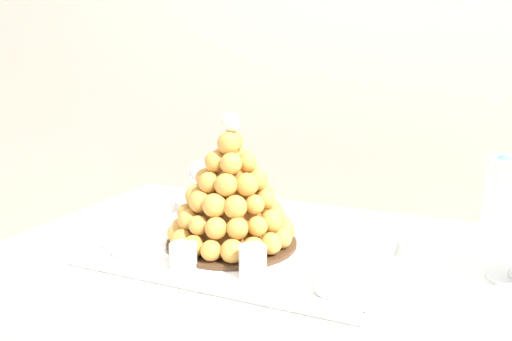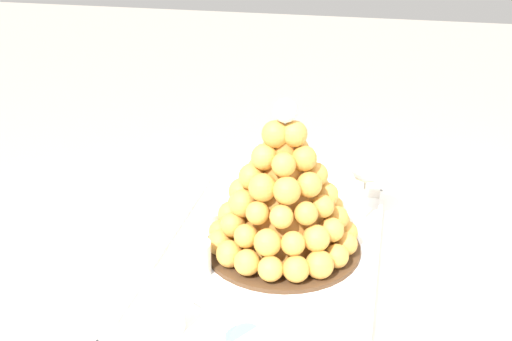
{
  "view_description": "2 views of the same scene",
  "coord_description": "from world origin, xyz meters",
  "px_view_note": "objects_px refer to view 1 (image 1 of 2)",
  "views": [
    {
      "loc": [
        0.22,
        -0.85,
        1.13
      ],
      "look_at": [
        -0.13,
        -0.04,
        0.93
      ],
      "focal_mm": 33.84,
      "sensor_mm": 36.0,
      "label": 1
    },
    {
      "loc": [
        0.78,
        0.19,
        1.37
      ],
      "look_at": [
        -0.13,
        -0.01,
        0.94
      ],
      "focal_mm": 45.75,
      "sensor_mm": 36.0,
      "label": 2
    }
  ],
  "objects_px": {
    "croquembouche": "(231,196)",
    "dessert_cup_left": "(124,242)",
    "serving_tray": "(244,251)",
    "dessert_cup_mid_right": "(333,279)",
    "wine_glass": "(203,175)",
    "dessert_cup_centre": "(253,263)",
    "dessert_cup_mid_left": "(183,256)"
  },
  "relations": [
    {
      "from": "dessert_cup_left",
      "to": "dessert_cup_centre",
      "type": "distance_m",
      "value": 0.28
    },
    {
      "from": "serving_tray",
      "to": "wine_glass",
      "type": "height_order",
      "value": "wine_glass"
    },
    {
      "from": "dessert_cup_mid_right",
      "to": "wine_glass",
      "type": "bearing_deg",
      "value": 146.35
    },
    {
      "from": "croquembouche",
      "to": "dessert_cup_left",
      "type": "relative_size",
      "value": 5.15
    },
    {
      "from": "dessert_cup_centre",
      "to": "wine_glass",
      "type": "height_order",
      "value": "wine_glass"
    },
    {
      "from": "dessert_cup_left",
      "to": "wine_glass",
      "type": "height_order",
      "value": "wine_glass"
    },
    {
      "from": "serving_tray",
      "to": "dessert_cup_mid_right",
      "type": "bearing_deg",
      "value": -26.73
    },
    {
      "from": "serving_tray",
      "to": "wine_glass",
      "type": "relative_size",
      "value": 3.69
    },
    {
      "from": "serving_tray",
      "to": "wine_glass",
      "type": "xyz_separation_m",
      "value": [
        -0.18,
        0.16,
        0.11
      ]
    },
    {
      "from": "serving_tray",
      "to": "dessert_cup_left",
      "type": "xyz_separation_m",
      "value": [
        -0.22,
        -0.11,
        0.03
      ]
    },
    {
      "from": "dessert_cup_left",
      "to": "serving_tray",
      "type": "bearing_deg",
      "value": 27.19
    },
    {
      "from": "serving_tray",
      "to": "dessert_cup_mid_right",
      "type": "relative_size",
      "value": 10.06
    },
    {
      "from": "dessert_cup_mid_left",
      "to": "wine_glass",
      "type": "bearing_deg",
      "value": 111.88
    },
    {
      "from": "dessert_cup_centre",
      "to": "wine_glass",
      "type": "relative_size",
      "value": 0.37
    },
    {
      "from": "croquembouche",
      "to": "dessert_cup_mid_left",
      "type": "height_order",
      "value": "croquembouche"
    },
    {
      "from": "serving_tray",
      "to": "dessert_cup_left",
      "type": "height_order",
      "value": "dessert_cup_left"
    },
    {
      "from": "dessert_cup_mid_left",
      "to": "serving_tray",
      "type": "bearing_deg",
      "value": 59.14
    },
    {
      "from": "serving_tray",
      "to": "dessert_cup_left",
      "type": "distance_m",
      "value": 0.24
    },
    {
      "from": "croquembouche",
      "to": "dessert_cup_mid_left",
      "type": "distance_m",
      "value": 0.17
    },
    {
      "from": "serving_tray",
      "to": "dessert_cup_centre",
      "type": "relative_size",
      "value": 9.97
    },
    {
      "from": "dessert_cup_mid_right",
      "to": "croquembouche",
      "type": "bearing_deg",
      "value": 152.89
    },
    {
      "from": "dessert_cup_mid_left",
      "to": "dessert_cup_centre",
      "type": "xyz_separation_m",
      "value": [
        0.14,
        0.01,
        0.01
      ]
    },
    {
      "from": "serving_tray",
      "to": "dessert_cup_left",
      "type": "relative_size",
      "value": 10.52
    },
    {
      "from": "croquembouche",
      "to": "dessert_cup_mid_left",
      "type": "xyz_separation_m",
      "value": [
        -0.03,
        -0.14,
        -0.09
      ]
    },
    {
      "from": "croquembouche",
      "to": "wine_glass",
      "type": "bearing_deg",
      "value": 136.91
    },
    {
      "from": "dessert_cup_mid_left",
      "to": "dessert_cup_mid_right",
      "type": "xyz_separation_m",
      "value": [
        0.29,
        0.01,
        0.0
      ]
    },
    {
      "from": "croquembouche",
      "to": "dessert_cup_mid_right",
      "type": "relative_size",
      "value": 4.92
    },
    {
      "from": "dessert_cup_left",
      "to": "dessert_cup_mid_left",
      "type": "bearing_deg",
      "value": -3.42
    },
    {
      "from": "wine_glass",
      "to": "dessert_cup_mid_right",
      "type": "bearing_deg",
      "value": -33.65
    },
    {
      "from": "croquembouche",
      "to": "dessert_cup_centre",
      "type": "height_order",
      "value": "croquembouche"
    },
    {
      "from": "dessert_cup_mid_left",
      "to": "dessert_cup_centre",
      "type": "height_order",
      "value": "dessert_cup_centre"
    },
    {
      "from": "croquembouche",
      "to": "dessert_cup_left",
      "type": "bearing_deg",
      "value": -143.36
    }
  ]
}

